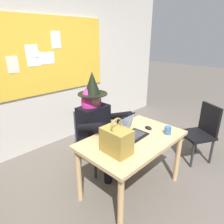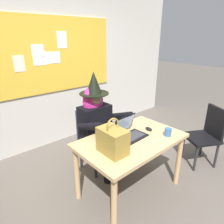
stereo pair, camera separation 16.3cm
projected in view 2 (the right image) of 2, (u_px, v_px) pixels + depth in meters
name	position (u px, v px, depth m)	size (l,w,h in m)	color
ground_plane	(130.00, 200.00, 2.38)	(24.00, 24.00, 0.00)	#5B544C
wall_back_bulletin	(47.00, 63.00, 3.25)	(5.86, 2.01, 2.84)	beige
desk_main	(131.00, 146.00, 2.31)	(1.25, 0.78, 0.74)	tan
chair_at_desk	(93.00, 135.00, 2.88)	(0.44, 0.44, 0.90)	#2D3347
person_costumed	(98.00, 120.00, 2.69)	(0.60, 0.66, 1.43)	black
laptop	(129.00, 131.00, 2.34)	(0.34, 0.31, 0.23)	black
computer_mouse	(149.00, 129.00, 2.48)	(0.06, 0.10, 0.03)	black
handbag	(113.00, 141.00, 1.97)	(0.20, 0.30, 0.38)	olive
coffee_mug	(168.00, 132.00, 2.33)	(0.08, 0.08, 0.10)	#336099
chair_extra_corner	(207.00, 133.00, 2.94)	(0.57, 0.57, 0.90)	black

